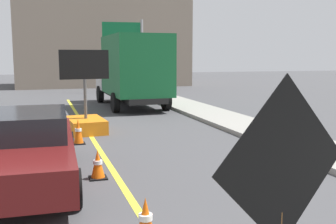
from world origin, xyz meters
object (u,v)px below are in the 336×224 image
Objects in this scene: highway_guide_sign at (131,43)px; traffic_cone_near_sign at (145,221)px; roadwork_sign at (282,168)px; box_truck at (132,69)px; traffic_cone_far_lane at (78,132)px; arrow_board_trailer at (86,118)px; pickup_car at (25,147)px; traffic_cone_mid_lane at (98,165)px.

traffic_cone_near_sign is (-4.69, -22.26, -3.11)m from highway_guide_sign.
box_truck is at bearing 82.31° from roadwork_sign.
traffic_cone_far_lane is (-1.13, 8.38, -1.12)m from roadwork_sign.
arrow_board_trailer is 0.40× the size of box_truck.
pickup_car is 7.14× the size of traffic_cone_far_lane.
box_truck is (2.20, 16.26, 0.39)m from roadwork_sign.
box_truck is at bearing 67.28° from pickup_car.
arrow_board_trailer is 4.50× the size of traffic_cone_mid_lane.
pickup_car reaches higher than traffic_cone_far_lane.
roadwork_sign is at bearing -97.69° from box_truck.
traffic_cone_near_sign is 3.07m from traffic_cone_mid_lane.
highway_guide_sign is 7.92× the size of traffic_cone_near_sign.
traffic_cone_mid_lane is at bearing -104.33° from highway_guide_sign.
traffic_cone_mid_lane is at bearing -93.49° from arrow_board_trailer.
highway_guide_sign reaches higher than traffic_cone_far_lane.
traffic_cone_far_lane is (-0.31, 6.52, 0.04)m from traffic_cone_near_sign.
box_truck is at bearing -101.97° from highway_guide_sign.
traffic_cone_mid_lane is (-3.24, -11.34, -1.57)m from box_truck.
box_truck is 12.05m from pickup_car.
pickup_car is 3.46m from traffic_cone_far_lane.
arrow_board_trailer is at bearing 71.02° from pickup_car.
highway_guide_sign is 16.80m from traffic_cone_far_lane.
arrow_board_trailer is 0.54× the size of highway_guide_sign.
pickup_car is (-1.72, -4.99, 0.22)m from arrow_board_trailer.
arrow_board_trailer reaches higher than traffic_cone_far_lane.
traffic_cone_near_sign is 6.53m from traffic_cone_far_lane.
traffic_cone_near_sign is (1.61, -3.34, -0.39)m from pickup_car.
box_truck is at bearing 67.12° from traffic_cone_far_lane.
pickup_car reaches higher than traffic_cone_near_sign.
highway_guide_sign is at bearing 72.41° from traffic_cone_far_lane.
box_truck reaches higher than arrow_board_trailer.
roadwork_sign is at bearing -85.95° from arrow_board_trailer.
arrow_board_trailer is 5.28m from traffic_cone_mid_lane.
box_truck is at bearing 64.35° from arrow_board_trailer.
arrow_board_trailer is 4.28× the size of traffic_cone_near_sign.
highway_guide_sign is at bearing 80.90° from roadwork_sign.
traffic_cone_near_sign is at bearing -101.84° from box_truck.
pickup_car is 8.57× the size of traffic_cone_mid_lane.
arrow_board_trailer reaches higher than pickup_car.
pickup_car is at bearing -108.98° from arrow_board_trailer.
highway_guide_sign is 22.96m from traffic_cone_near_sign.
box_truck is 11.90m from traffic_cone_mid_lane.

